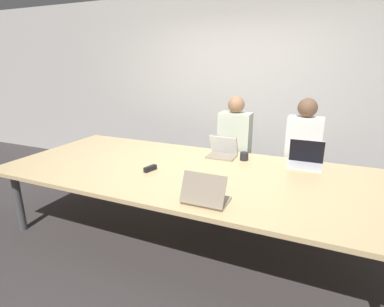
{
  "coord_description": "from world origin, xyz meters",
  "views": [
    {
      "loc": [
        1.18,
        -2.63,
        1.81
      ],
      "look_at": [
        -0.02,
        0.1,
        0.9
      ],
      "focal_mm": 28.0,
      "sensor_mm": 36.0,
      "label": 1
    }
  ],
  "objects_px": {
    "person_far_center": "(234,152)",
    "person_far_right": "(302,159)",
    "laptop_far_right": "(306,158)",
    "laptop_near_midright": "(205,195)",
    "laptop_far_center": "(223,151)",
    "cup_far_center": "(244,156)",
    "stapler": "(150,168)"
  },
  "relations": [
    {
      "from": "laptop_far_right",
      "to": "stapler",
      "type": "height_order",
      "value": "laptop_far_right"
    },
    {
      "from": "cup_far_center",
      "to": "stapler",
      "type": "bearing_deg",
      "value": -137.46
    },
    {
      "from": "laptop_far_center",
      "to": "laptop_far_right",
      "type": "height_order",
      "value": "laptop_far_right"
    },
    {
      "from": "laptop_near_midright",
      "to": "cup_far_center",
      "type": "distance_m",
      "value": 1.19
    },
    {
      "from": "laptop_near_midright",
      "to": "laptop_far_center",
      "type": "xyz_separation_m",
      "value": [
        -0.25,
        1.22,
        -0.0
      ]
    },
    {
      "from": "cup_far_center",
      "to": "person_far_right",
      "type": "distance_m",
      "value": 0.78
    },
    {
      "from": "person_far_center",
      "to": "person_far_right",
      "type": "xyz_separation_m",
      "value": [
        0.84,
        0.02,
        0.01
      ]
    },
    {
      "from": "cup_far_center",
      "to": "laptop_near_midright",
      "type": "bearing_deg",
      "value": -90.63
    },
    {
      "from": "laptop_near_midright",
      "to": "laptop_far_center",
      "type": "height_order",
      "value": "laptop_near_midright"
    },
    {
      "from": "laptop_far_center",
      "to": "person_far_center",
      "type": "relative_size",
      "value": 0.23
    },
    {
      "from": "laptop_far_center",
      "to": "person_far_center",
      "type": "distance_m",
      "value": 0.47
    },
    {
      "from": "cup_far_center",
      "to": "person_far_right",
      "type": "height_order",
      "value": "person_far_right"
    },
    {
      "from": "cup_far_center",
      "to": "stapler",
      "type": "height_order",
      "value": "cup_far_center"
    },
    {
      "from": "laptop_far_center",
      "to": "cup_far_center",
      "type": "relative_size",
      "value": 3.51
    },
    {
      "from": "person_far_center",
      "to": "person_far_right",
      "type": "height_order",
      "value": "person_far_right"
    },
    {
      "from": "person_far_right",
      "to": "stapler",
      "type": "distance_m",
      "value": 1.85
    },
    {
      "from": "person_far_center",
      "to": "cup_far_center",
      "type": "xyz_separation_m",
      "value": [
        0.25,
        -0.48,
        0.11
      ]
    },
    {
      "from": "laptop_far_center",
      "to": "person_far_center",
      "type": "height_order",
      "value": "person_far_center"
    },
    {
      "from": "laptop_near_midright",
      "to": "stapler",
      "type": "height_order",
      "value": "laptop_near_midright"
    },
    {
      "from": "laptop_far_center",
      "to": "person_far_center",
      "type": "bearing_deg",
      "value": 87.66
    },
    {
      "from": "laptop_far_center",
      "to": "laptop_far_right",
      "type": "distance_m",
      "value": 0.91
    },
    {
      "from": "laptop_far_center",
      "to": "laptop_far_right",
      "type": "relative_size",
      "value": 0.92
    },
    {
      "from": "laptop_near_midright",
      "to": "laptop_far_center",
      "type": "bearing_deg",
      "value": -78.26
    },
    {
      "from": "laptop_near_midright",
      "to": "person_far_center",
      "type": "height_order",
      "value": "person_far_center"
    },
    {
      "from": "laptop_far_right",
      "to": "person_far_right",
      "type": "distance_m",
      "value": 0.44
    },
    {
      "from": "laptop_near_midright",
      "to": "laptop_far_center",
      "type": "relative_size",
      "value": 1.07
    },
    {
      "from": "laptop_far_center",
      "to": "stapler",
      "type": "height_order",
      "value": "laptop_far_center"
    },
    {
      "from": "laptop_far_right",
      "to": "laptop_far_center",
      "type": "bearing_deg",
      "value": -176.61
    },
    {
      "from": "laptop_far_right",
      "to": "laptop_near_midright",
      "type": "bearing_deg",
      "value": -117.29
    },
    {
      "from": "laptop_far_center",
      "to": "laptop_far_right",
      "type": "bearing_deg",
      "value": 3.39
    },
    {
      "from": "cup_far_center",
      "to": "stapler",
      "type": "relative_size",
      "value": 0.6
    },
    {
      "from": "laptop_far_center",
      "to": "cup_far_center",
      "type": "distance_m",
      "value": 0.27
    }
  ]
}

